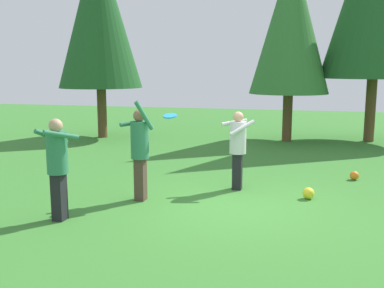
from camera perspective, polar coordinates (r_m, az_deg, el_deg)
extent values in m
plane|color=#387A2D|center=(8.19, 5.68, -8.10)|extent=(40.00, 40.00, 0.00)
cube|color=#4C382D|center=(8.57, -6.57, -4.49)|extent=(0.19, 0.22, 0.81)
cylinder|color=#2D7551|center=(8.42, -6.67, 0.52)|extent=(0.34, 0.34, 0.70)
sphere|color=#8C6647|center=(8.37, -6.73, 3.60)|extent=(0.23, 0.23, 0.23)
cylinder|color=#2D7551|center=(8.56, -7.29, 2.71)|extent=(0.47, 0.49, 0.13)
cylinder|color=#2D7551|center=(8.18, -6.12, 3.62)|extent=(0.32, 0.33, 0.55)
cube|color=black|center=(9.33, 5.79, -3.48)|extent=(0.19, 0.22, 0.76)
cylinder|color=silver|center=(9.20, 5.86, 0.82)|extent=(0.34, 0.34, 0.66)
sphere|color=tan|center=(9.14, 5.91, 3.46)|extent=(0.21, 0.21, 0.21)
cylinder|color=silver|center=(8.99, 6.39, 2.05)|extent=(0.50, 0.35, 0.32)
cylinder|color=silver|center=(9.34, 5.40, 2.76)|extent=(0.52, 0.37, 0.15)
cube|color=black|center=(7.74, -16.54, -6.46)|extent=(0.19, 0.22, 0.79)
cylinder|color=#2D7551|center=(7.57, -16.80, -1.07)|extent=(0.34, 0.34, 0.69)
sphere|color=tan|center=(7.51, -16.96, 2.26)|extent=(0.22, 0.22, 0.22)
cylinder|color=#2D7551|center=(7.72, -17.48, 0.87)|extent=(0.39, 0.51, 0.32)
cylinder|color=#2D7551|center=(7.34, -16.29, 1.12)|extent=(0.41, 0.52, 0.21)
cylinder|color=#2393D1|center=(8.67, -2.82, 3.61)|extent=(0.29, 0.29, 0.09)
sphere|color=orange|center=(10.76, 19.95, -3.80)|extent=(0.20, 0.20, 0.20)
sphere|color=yellow|center=(8.95, 14.59, -6.08)|extent=(0.22, 0.22, 0.22)
cylinder|color=brown|center=(16.45, 21.93, 7.08)|extent=(0.34, 0.34, 3.93)
cylinder|color=brown|center=(16.59, -11.46, 6.48)|extent=(0.33, 0.33, 3.28)
cone|color=#1E5123|center=(16.68, -11.79, 16.09)|extent=(2.96, 2.96, 5.25)
cylinder|color=brown|center=(15.81, 12.11, 5.77)|extent=(0.33, 0.33, 2.98)
cone|color=#337033|center=(15.86, 12.44, 14.95)|extent=(2.68, 2.68, 4.77)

